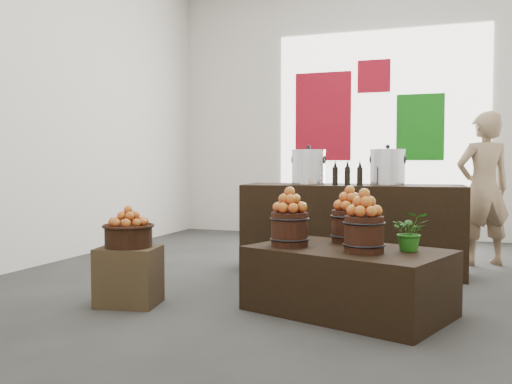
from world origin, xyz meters
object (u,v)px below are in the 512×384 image
(display_table, at_px, (348,281))
(stock_pot_center, at_px, (387,168))
(stock_pot_left, at_px, (308,168))
(shopper, at_px, (483,189))
(wicker_basket, at_px, (128,236))
(crate, at_px, (129,276))
(counter, at_px, (352,229))

(display_table, bearing_deg, stock_pot_center, 106.05)
(stock_pot_left, xyz_separation_m, shopper, (1.79, 0.98, -0.24))
(wicker_basket, height_order, stock_pot_center, stock_pot_center)
(wicker_basket, bearing_deg, crate, 0.00)
(wicker_basket, bearing_deg, counter, 53.99)
(stock_pot_left, height_order, stock_pot_center, same)
(wicker_basket, distance_m, stock_pot_left, 2.28)
(crate, distance_m, shopper, 4.11)
(stock_pot_center, bearing_deg, shopper, 42.79)
(stock_pot_center, relative_size, shopper, 0.20)
(crate, height_order, display_table, display_table)
(crate, xyz_separation_m, stock_pot_center, (1.83, 2.05, 0.87))
(crate, xyz_separation_m, counter, (1.47, 2.02, 0.23))
(crate, relative_size, counter, 0.21)
(crate, height_order, wicker_basket, wicker_basket)
(crate, xyz_separation_m, stock_pot_left, (1.00, 1.97, 0.87))
(crate, bearing_deg, display_table, 11.75)
(stock_pot_left, distance_m, stock_pot_center, 0.83)
(counter, height_order, stock_pot_left, stock_pot_left)
(crate, relative_size, wicker_basket, 1.25)
(crate, height_order, shopper, shopper)
(wicker_basket, distance_m, counter, 2.49)
(wicker_basket, bearing_deg, display_table, 11.75)
(wicker_basket, height_order, display_table, wicker_basket)
(display_table, relative_size, counter, 0.64)
(stock_pot_left, relative_size, stock_pot_center, 1.00)
(display_table, relative_size, shopper, 0.84)
(wicker_basket, distance_m, display_table, 1.80)
(wicker_basket, distance_m, shopper, 4.07)
(shopper, bearing_deg, display_table, 41.08)
(crate, distance_m, counter, 2.50)
(stock_pot_left, bearing_deg, counter, 5.86)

